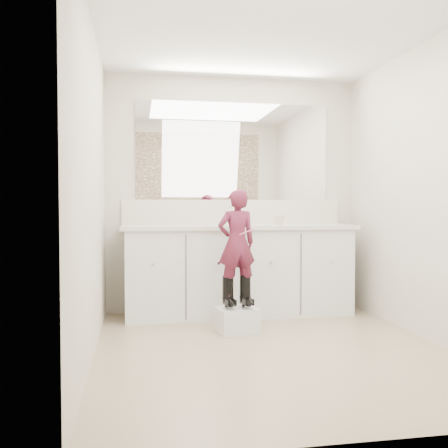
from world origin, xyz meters
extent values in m
plane|color=#8E7B5D|center=(0.00, 0.00, 0.00)|extent=(3.00, 3.00, 0.00)
plane|color=white|center=(0.00, 0.00, 2.40)|extent=(3.00, 3.00, 0.00)
plane|color=beige|center=(0.00, 1.50, 1.20)|extent=(2.60, 0.00, 2.60)
plane|color=beige|center=(0.00, -1.50, 1.20)|extent=(2.60, 0.00, 2.60)
plane|color=beige|center=(-1.30, 0.00, 1.20)|extent=(0.00, 3.00, 3.00)
plane|color=beige|center=(1.30, 0.00, 1.20)|extent=(0.00, 3.00, 3.00)
cube|color=silver|center=(0.00, 1.23, 0.42)|extent=(2.20, 0.55, 0.85)
cube|color=beige|center=(0.00, 1.21, 0.87)|extent=(2.28, 0.58, 0.04)
cube|color=beige|center=(0.00, 1.49, 1.02)|extent=(2.28, 0.03, 0.25)
cube|color=white|center=(0.00, 1.49, 1.64)|extent=(2.00, 0.02, 1.00)
cube|color=#472819|center=(0.00, -1.49, 1.65)|extent=(2.00, 0.01, 1.20)
cylinder|color=silver|center=(0.00, 1.38, 0.94)|extent=(0.08, 0.08, 0.10)
imported|color=beige|center=(0.39, 1.15, 0.94)|extent=(0.11, 0.11, 0.10)
imported|color=silver|center=(-0.10, 1.21, 0.98)|extent=(0.11, 0.11, 0.19)
cube|color=silver|center=(-0.16, 0.54, 0.10)|extent=(0.36, 0.32, 0.21)
imported|color=#952D54|center=(-0.16, 0.56, 0.76)|extent=(0.36, 0.26, 0.91)
cylinder|color=#D1517B|center=(-0.09, 0.48, 0.86)|extent=(0.14, 0.03, 0.06)
camera|label=1|loc=(-1.00, -3.58, 1.07)|focal=40.00mm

